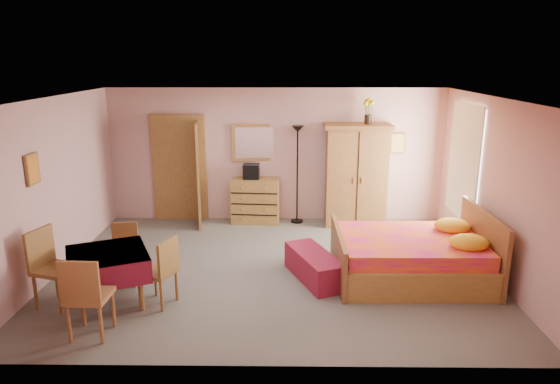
{
  "coord_description": "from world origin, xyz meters",
  "views": [
    {
      "loc": [
        0.19,
        -7.1,
        3.15
      ],
      "look_at": [
        0.1,
        0.3,
        1.15
      ],
      "focal_mm": 32.0,
      "sensor_mm": 36.0,
      "label": 1
    }
  ],
  "objects_px": {
    "bench": "(314,266)",
    "bed": "(410,245)",
    "chair_north": "(124,252)",
    "dining_table": "(109,278)",
    "floor_lamp": "(297,175)",
    "chair_west": "(56,268)",
    "wardrobe": "(356,175)",
    "wall_mirror": "(256,143)",
    "chair_south": "(89,295)",
    "chair_east": "(157,271)",
    "sunflower_vase": "(368,111)",
    "chest_of_drawers": "(256,201)",
    "stereo": "(251,172)"
  },
  "relations": [
    {
      "from": "bench",
      "to": "chair_west",
      "type": "relative_size",
      "value": 1.17
    },
    {
      "from": "wall_mirror",
      "to": "dining_table",
      "type": "xyz_separation_m",
      "value": [
        -1.72,
        -3.62,
        -1.19
      ]
    },
    {
      "from": "chest_of_drawers",
      "to": "stereo",
      "type": "distance_m",
      "value": 0.59
    },
    {
      "from": "sunflower_vase",
      "to": "wardrobe",
      "type": "bearing_deg",
      "value": -171.79
    },
    {
      "from": "floor_lamp",
      "to": "wardrobe",
      "type": "distance_m",
      "value": 1.12
    },
    {
      "from": "chair_north",
      "to": "dining_table",
      "type": "bearing_deg",
      "value": 85.25
    },
    {
      "from": "bed",
      "to": "bench",
      "type": "bearing_deg",
      "value": -176.73
    },
    {
      "from": "wall_mirror",
      "to": "chair_west",
      "type": "bearing_deg",
      "value": -127.65
    },
    {
      "from": "bed",
      "to": "sunflower_vase",
      "type": "bearing_deg",
      "value": 96.63
    },
    {
      "from": "stereo",
      "to": "wardrobe",
      "type": "relative_size",
      "value": 0.16
    },
    {
      "from": "chest_of_drawers",
      "to": "bench",
      "type": "relative_size",
      "value": 0.76
    },
    {
      "from": "wardrobe",
      "to": "chair_south",
      "type": "distance_m",
      "value": 5.44
    },
    {
      "from": "stereo",
      "to": "sunflower_vase",
      "type": "distance_m",
      "value": 2.49
    },
    {
      "from": "chair_south",
      "to": "wall_mirror",
      "type": "bearing_deg",
      "value": 71.4
    },
    {
      "from": "chest_of_drawers",
      "to": "wall_mirror",
      "type": "relative_size",
      "value": 1.0
    },
    {
      "from": "wall_mirror",
      "to": "bed",
      "type": "xyz_separation_m",
      "value": [
        2.41,
        -2.75,
        -1.04
      ]
    },
    {
      "from": "wardrobe",
      "to": "bench",
      "type": "distance_m",
      "value": 2.79
    },
    {
      "from": "stereo",
      "to": "wardrobe",
      "type": "distance_m",
      "value": 2.01
    },
    {
      "from": "wall_mirror",
      "to": "dining_table",
      "type": "height_order",
      "value": "wall_mirror"
    },
    {
      "from": "wall_mirror",
      "to": "sunflower_vase",
      "type": "distance_m",
      "value": 2.23
    },
    {
      "from": "wall_mirror",
      "to": "stereo",
      "type": "bearing_deg",
      "value": -117.91
    },
    {
      "from": "stereo",
      "to": "chest_of_drawers",
      "type": "bearing_deg",
      "value": -14.7
    },
    {
      "from": "bench",
      "to": "wall_mirror",
      "type": "bearing_deg",
      "value": 109.48
    },
    {
      "from": "chair_south",
      "to": "chair_west",
      "type": "xyz_separation_m",
      "value": [
        -0.71,
        0.71,
        0.01
      ]
    },
    {
      "from": "chair_north",
      "to": "chair_south",
      "type": "bearing_deg",
      "value": 85.61
    },
    {
      "from": "chair_north",
      "to": "chest_of_drawers",
      "type": "bearing_deg",
      "value": -131.58
    },
    {
      "from": "wardrobe",
      "to": "chair_north",
      "type": "bearing_deg",
      "value": -145.05
    },
    {
      "from": "chair_north",
      "to": "chair_west",
      "type": "relative_size",
      "value": 0.79
    },
    {
      "from": "dining_table",
      "to": "chair_north",
      "type": "height_order",
      "value": "chair_north"
    },
    {
      "from": "wall_mirror",
      "to": "dining_table",
      "type": "bearing_deg",
      "value": -120.22
    },
    {
      "from": "floor_lamp",
      "to": "chair_west",
      "type": "bearing_deg",
      "value": -132.59
    },
    {
      "from": "stereo",
      "to": "chair_north",
      "type": "bearing_deg",
      "value": -122.34
    },
    {
      "from": "chair_east",
      "to": "bench",
      "type": "bearing_deg",
      "value": -47.7
    },
    {
      "from": "chest_of_drawers",
      "to": "bench",
      "type": "bearing_deg",
      "value": -64.73
    },
    {
      "from": "chest_of_drawers",
      "to": "floor_lamp",
      "type": "bearing_deg",
      "value": 4.65
    },
    {
      "from": "chair_south",
      "to": "chair_east",
      "type": "bearing_deg",
      "value": 55.1
    },
    {
      "from": "stereo",
      "to": "sunflower_vase",
      "type": "bearing_deg",
      "value": -3.0
    },
    {
      "from": "wall_mirror",
      "to": "chair_east",
      "type": "distance_m",
      "value": 3.93
    },
    {
      "from": "wall_mirror",
      "to": "bench",
      "type": "distance_m",
      "value": 3.3
    },
    {
      "from": "chair_east",
      "to": "wall_mirror",
      "type": "bearing_deg",
      "value": 5.34
    },
    {
      "from": "wall_mirror",
      "to": "wardrobe",
      "type": "height_order",
      "value": "wardrobe"
    },
    {
      "from": "floor_lamp",
      "to": "sunflower_vase",
      "type": "height_order",
      "value": "sunflower_vase"
    },
    {
      "from": "chest_of_drawers",
      "to": "chair_east",
      "type": "height_order",
      "value": "chair_east"
    },
    {
      "from": "wall_mirror",
      "to": "dining_table",
      "type": "relative_size",
      "value": 0.94
    },
    {
      "from": "bench",
      "to": "bed",
      "type": "bearing_deg",
      "value": 3.59
    },
    {
      "from": "chair_south",
      "to": "chair_east",
      "type": "xyz_separation_m",
      "value": [
        0.59,
        0.78,
        -0.05
      ]
    },
    {
      "from": "floor_lamp",
      "to": "chair_south",
      "type": "xyz_separation_m",
      "value": [
        -2.48,
        -4.18,
        -0.45
      ]
    },
    {
      "from": "sunflower_vase",
      "to": "chair_east",
      "type": "xyz_separation_m",
      "value": [
        -3.19,
        -3.31,
        -1.73
      ]
    },
    {
      "from": "bench",
      "to": "dining_table",
      "type": "xyz_separation_m",
      "value": [
        -2.73,
        -0.77,
        0.16
      ]
    },
    {
      "from": "sunflower_vase",
      "to": "chair_south",
      "type": "distance_m",
      "value": 5.82
    }
  ]
}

